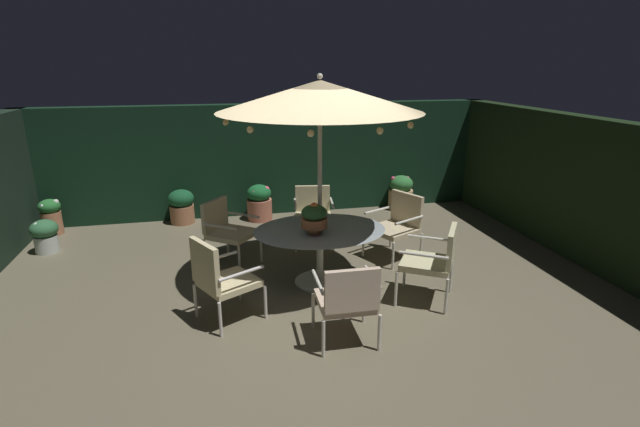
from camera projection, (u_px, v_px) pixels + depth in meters
The scene contains 17 objects.
ground_plane at pixel (306, 298), 5.88m from camera, with size 8.61×7.56×0.02m, color #655D47.
hedge_backdrop_rear at pixel (269, 159), 8.93m from camera, with size 8.61×0.30×2.06m, color black.
hedge_backdrop_right at pixel (606, 198), 6.42m from camera, with size 0.30×7.56×2.06m, color black.
patio_dining_table at pixel (320, 240), 6.09m from camera, with size 1.70×1.34×0.76m.
patio_umbrella at pixel (320, 96), 5.53m from camera, with size 2.46×2.46×2.67m.
centerpiece_planter at pixel (314, 217), 5.80m from camera, with size 0.33×0.33×0.40m.
patio_chair_north at pixel (398, 222), 6.96m from camera, with size 0.83×0.84×0.95m.
patio_chair_northeast at pixel (313, 211), 7.48m from camera, with size 0.68×0.65×0.91m.
patio_chair_east at pixel (226, 228), 6.67m from camera, with size 0.84×0.83×0.94m.
patio_chair_southeast at pixel (220, 276), 5.18m from camera, with size 0.81×0.80×0.99m.
patio_chair_south at pixel (348, 298), 4.75m from camera, with size 0.62×0.61×0.91m.
patio_chair_southwest at pixel (435, 258), 5.63m from camera, with size 0.84×0.83×0.95m.
potted_plant_left_near at pixel (259, 202), 8.67m from camera, with size 0.45×0.45×0.66m.
potted_plant_right_far at pixel (182, 206), 8.50m from camera, with size 0.46×0.46×0.62m.
potted_plant_back_right at pixel (45, 235), 7.20m from camera, with size 0.40×0.40×0.51m.
potted_plant_left_far at pixel (51, 216), 7.93m from camera, with size 0.35×0.35×0.61m.
potted_plant_right_near at pixel (401, 192), 9.32m from camera, with size 0.48×0.48×0.67m.
Camera 1 is at (-0.98, -5.18, 2.80)m, focal length 26.55 mm.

